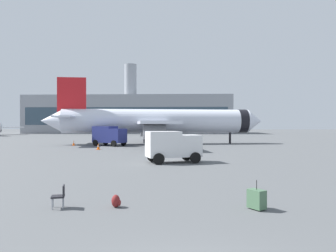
{
  "coord_description": "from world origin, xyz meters",
  "views": [
    {
      "loc": [
        -0.09,
        -5.87,
        3.19
      ],
      "look_at": [
        -1.68,
        28.03,
        3.0
      ],
      "focal_mm": 35.03,
      "sensor_mm": 36.0,
      "label": 1
    }
  ],
  "objects_px": {
    "cargo_van": "(173,145)",
    "airplane_at_gate": "(156,121)",
    "traveller_backpack": "(116,201)",
    "safety_cone_mid": "(74,143)",
    "safety_cone_near": "(98,147)",
    "gate_chair": "(60,195)",
    "service_truck": "(109,135)",
    "rolling_suitcase": "(257,199)"
  },
  "relations": [
    {
      "from": "cargo_van",
      "to": "airplane_at_gate",
      "type": "bearing_deg",
      "value": 97.74
    },
    {
      "from": "airplane_at_gate",
      "to": "cargo_van",
      "type": "height_order",
      "value": "airplane_at_gate"
    },
    {
      "from": "cargo_van",
      "to": "traveller_backpack",
      "type": "distance_m",
      "value": 14.86
    },
    {
      "from": "airplane_at_gate",
      "to": "safety_cone_mid",
      "type": "bearing_deg",
      "value": -159.6
    },
    {
      "from": "safety_cone_near",
      "to": "gate_chair",
      "type": "relative_size",
      "value": 0.9
    },
    {
      "from": "gate_chair",
      "to": "traveller_backpack",
      "type": "bearing_deg",
      "value": 5.83
    },
    {
      "from": "service_truck",
      "to": "safety_cone_mid",
      "type": "relative_size",
      "value": 7.08
    },
    {
      "from": "safety_cone_near",
      "to": "traveller_backpack",
      "type": "bearing_deg",
      "value": -73.97
    },
    {
      "from": "airplane_at_gate",
      "to": "safety_cone_mid",
      "type": "xyz_separation_m",
      "value": [
        -12.02,
        -4.47,
        -3.29
      ]
    },
    {
      "from": "airplane_at_gate",
      "to": "safety_cone_near",
      "type": "relative_size",
      "value": 46.14
    },
    {
      "from": "airplane_at_gate",
      "to": "service_truck",
      "type": "xyz_separation_m",
      "value": [
        -6.57,
        -4.88,
        -2.05
      ]
    },
    {
      "from": "rolling_suitcase",
      "to": "gate_chair",
      "type": "distance_m",
      "value": 7.42
    },
    {
      "from": "cargo_van",
      "to": "gate_chair",
      "type": "distance_m",
      "value": 15.44
    },
    {
      "from": "safety_cone_mid",
      "to": "service_truck",
      "type": "bearing_deg",
      "value": -4.35
    },
    {
      "from": "airplane_at_gate",
      "to": "traveller_backpack",
      "type": "xyz_separation_m",
      "value": [
        1.76,
        -40.13,
        -3.42
      ]
    },
    {
      "from": "traveller_backpack",
      "to": "safety_cone_near",
      "type": "bearing_deg",
      "value": 106.03
    },
    {
      "from": "safety_cone_near",
      "to": "traveller_backpack",
      "type": "xyz_separation_m",
      "value": [
        8.06,
        -28.03,
        -0.15
      ]
    },
    {
      "from": "traveller_backpack",
      "to": "gate_chair",
      "type": "relative_size",
      "value": 0.56
    },
    {
      "from": "airplane_at_gate",
      "to": "service_truck",
      "type": "bearing_deg",
      "value": -143.39
    },
    {
      "from": "rolling_suitcase",
      "to": "gate_chair",
      "type": "height_order",
      "value": "rolling_suitcase"
    },
    {
      "from": "service_truck",
      "to": "traveller_backpack",
      "type": "height_order",
      "value": "service_truck"
    },
    {
      "from": "airplane_at_gate",
      "to": "traveller_backpack",
      "type": "distance_m",
      "value": 40.31
    },
    {
      "from": "cargo_van",
      "to": "safety_cone_mid",
      "type": "distance_m",
      "value": 26.06
    },
    {
      "from": "cargo_van",
      "to": "safety_cone_mid",
      "type": "xyz_separation_m",
      "value": [
        -15.47,
        20.94,
        -1.08
      ]
    },
    {
      "from": "airplane_at_gate",
      "to": "service_truck",
      "type": "relative_size",
      "value": 6.76
    },
    {
      "from": "safety_cone_near",
      "to": "rolling_suitcase",
      "type": "height_order",
      "value": "rolling_suitcase"
    },
    {
      "from": "safety_cone_near",
      "to": "rolling_suitcase",
      "type": "xyz_separation_m",
      "value": [
        13.37,
        -28.1,
        0.01
      ]
    },
    {
      "from": "rolling_suitcase",
      "to": "gate_chair",
      "type": "xyz_separation_m",
      "value": [
        -7.42,
        -0.14,
        0.11
      ]
    },
    {
      "from": "traveller_backpack",
      "to": "cargo_van",
      "type": "bearing_deg",
      "value": 83.44
    },
    {
      "from": "cargo_van",
      "to": "rolling_suitcase",
      "type": "height_order",
      "value": "cargo_van"
    },
    {
      "from": "safety_cone_near",
      "to": "service_truck",
      "type": "bearing_deg",
      "value": 92.2
    },
    {
      "from": "airplane_at_gate",
      "to": "cargo_van",
      "type": "distance_m",
      "value": 25.74
    },
    {
      "from": "service_truck",
      "to": "cargo_van",
      "type": "height_order",
      "value": "service_truck"
    },
    {
      "from": "service_truck",
      "to": "gate_chair",
      "type": "xyz_separation_m",
      "value": [
        6.23,
        -35.46,
        -1.11
      ]
    },
    {
      "from": "cargo_van",
      "to": "gate_chair",
      "type": "height_order",
      "value": "cargo_van"
    },
    {
      "from": "safety_cone_mid",
      "to": "rolling_suitcase",
      "type": "relative_size",
      "value": 0.68
    },
    {
      "from": "safety_cone_mid",
      "to": "traveller_backpack",
      "type": "height_order",
      "value": "safety_cone_mid"
    },
    {
      "from": "service_truck",
      "to": "safety_cone_near",
      "type": "height_order",
      "value": "service_truck"
    },
    {
      "from": "safety_cone_mid",
      "to": "rolling_suitcase",
      "type": "xyz_separation_m",
      "value": [
        19.09,
        -35.73,
        0.02
      ]
    },
    {
      "from": "gate_chair",
      "to": "cargo_van",
      "type": "bearing_deg",
      "value": 75.72
    },
    {
      "from": "airplane_at_gate",
      "to": "safety_cone_near",
      "type": "distance_m",
      "value": 14.02
    },
    {
      "from": "rolling_suitcase",
      "to": "traveller_backpack",
      "type": "distance_m",
      "value": 5.32
    }
  ]
}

